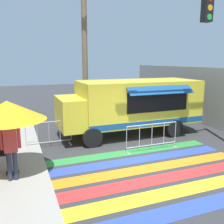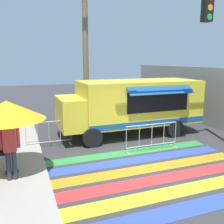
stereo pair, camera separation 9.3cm
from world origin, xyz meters
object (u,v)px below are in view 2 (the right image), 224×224
object	(u,v)px
patio_umbrella	(7,111)
traffic_signal_pole	(220,38)
folding_chair	(4,149)
vendor_person	(10,145)
food_truck	(129,103)
barricade_front	(152,137)
palm_tree	(85,21)
barricade_side	(49,134)

from	to	relation	value
patio_umbrella	traffic_signal_pole	bearing A→B (deg)	-0.09
traffic_signal_pole	folding_chair	xyz separation A→B (m)	(-7.46, 0.54, -3.44)
traffic_signal_pole	patio_umbrella	world-z (taller)	traffic_signal_pole
traffic_signal_pole	patio_umbrella	size ratio (longest dim) A/B	2.81
traffic_signal_pole	vendor_person	bearing A→B (deg)	-176.57
folding_chair	vendor_person	bearing A→B (deg)	-61.50
food_truck	vendor_person	size ratio (longest dim) A/B	3.70
folding_chair	barricade_front	xyz separation A→B (m)	(5.17, 0.11, -0.21)
food_truck	traffic_signal_pole	distance (m)	4.51
traffic_signal_pole	palm_tree	size ratio (longest dim) A/B	0.77
traffic_signal_pole	vendor_person	world-z (taller)	traffic_signal_pole
barricade_side	barricade_front	bearing A→B (deg)	-26.33
food_truck	palm_tree	world-z (taller)	palm_tree
patio_umbrella	palm_tree	distance (m)	8.60
vendor_person	patio_umbrella	bearing A→B (deg)	100.85
patio_umbrella	barricade_front	distance (m)	5.25
food_truck	barricade_front	xyz separation A→B (m)	(-0.02, -2.18, -0.95)
vendor_person	palm_tree	xyz separation A→B (m)	(4.02, 7.17, 4.39)
barricade_side	patio_umbrella	bearing A→B (deg)	-119.38
food_truck	traffic_signal_pole	world-z (taller)	traffic_signal_pole
barricade_side	traffic_signal_pole	bearing A→B (deg)	-22.40
vendor_person	palm_tree	size ratio (longest dim) A/B	0.22
barricade_front	barricade_side	world-z (taller)	same
traffic_signal_pole	vendor_person	size ratio (longest dim) A/B	3.47
palm_tree	barricade_front	bearing A→B (deg)	-81.23
folding_chair	vendor_person	world-z (taller)	vendor_person
barricade_front	barricade_side	distance (m)	4.04
traffic_signal_pole	folding_chair	size ratio (longest dim) A/B	6.42
traffic_signal_pole	barricade_side	distance (m)	7.37
food_truck	barricade_side	world-z (taller)	food_truck
folding_chair	barricade_front	world-z (taller)	folding_chair
patio_umbrella	barricade_side	world-z (taller)	patio_umbrella
food_truck	barricade_front	world-z (taller)	food_truck
barricade_front	patio_umbrella	bearing A→B (deg)	-172.77
palm_tree	traffic_signal_pole	bearing A→B (deg)	-64.39
traffic_signal_pole	barricade_front	size ratio (longest dim) A/B	2.79
folding_chair	barricade_side	distance (m)	2.46
folding_chair	palm_tree	xyz separation A→B (m)	(4.23, 6.20, 4.81)
folding_chair	palm_tree	bearing A→B (deg)	72.16
patio_umbrella	folding_chair	world-z (taller)	patio_umbrella
patio_umbrella	palm_tree	bearing A→B (deg)	58.94
vendor_person	traffic_signal_pole	bearing A→B (deg)	11.12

